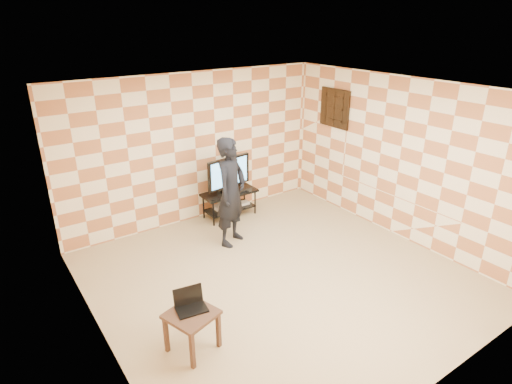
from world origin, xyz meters
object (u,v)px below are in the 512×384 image
Objects in this scene: tv_stand at (229,198)px; side_table at (192,319)px; tv at (229,173)px; person at (231,192)px.

side_table is at bearing -128.46° from tv_stand.
tv is 1.48× the size of side_table.
tv is 3.57m from side_table.
person reaches higher than tv.
tv is (-0.00, -0.00, 0.51)m from tv_stand.
tv reaches higher than tv_stand.
tv_stand and side_table have the same top height.
person is (-0.50, -0.89, 0.55)m from tv_stand.
tv is at bearing -97.34° from tv_stand.
tv_stand is 0.51m from tv.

